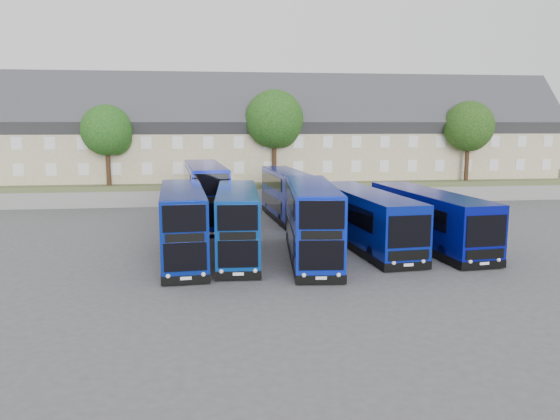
{
  "coord_description": "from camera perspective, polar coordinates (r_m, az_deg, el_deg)",
  "views": [
    {
      "loc": [
        -4.25,
        -28.6,
        7.85
      ],
      "look_at": [
        0.21,
        6.75,
        2.2
      ],
      "focal_mm": 35.0,
      "sensor_mm": 36.0,
      "label": 1
    }
  ],
  "objects": [
    {
      "name": "terrace_row",
      "position": [
        59.06,
        -0.13,
        7.8
      ],
      "size": [
        60.0,
        10.4,
        11.2
      ],
      "color": "tan",
      "rests_on": "earth_bank"
    },
    {
      "name": "tree_east",
      "position": [
        59.83,
        19.19,
        8.08
      ],
      "size": [
        5.12,
        5.12,
        8.16
      ],
      "color": "#382314",
      "rests_on": "earth_bank"
    },
    {
      "name": "tree_far",
      "position": [
        68.8,
        21.14,
        8.31
      ],
      "size": [
        5.44,
        5.44,
        8.67
      ],
      "color": "#382314",
      "rests_on": "earth_bank"
    },
    {
      "name": "tree_west",
      "position": [
        54.55,
        -17.49,
        7.76
      ],
      "size": [
        4.8,
        4.8,
        7.65
      ],
      "color": "#382314",
      "rests_on": "earth_bank"
    },
    {
      "name": "coach_east_a",
      "position": [
        35.57,
        8.89,
        -0.98
      ],
      "size": [
        3.86,
        13.2,
        3.56
      ],
      "rotation": [
        0.0,
        0.0,
        0.09
      ],
      "color": "navy",
      "rests_on": "ground"
    },
    {
      "name": "coach_east_b",
      "position": [
        36.62,
        15.22,
        -0.94
      ],
      "size": [
        3.94,
        13.04,
        3.51
      ],
      "rotation": [
        0.0,
        0.0,
        0.1
      ],
      "color": "#060C7B",
      "rests_on": "ground"
    },
    {
      "name": "dd_rear_left",
      "position": [
        43.24,
        -7.81,
        1.56
      ],
      "size": [
        3.7,
        11.96,
        4.68
      ],
      "rotation": [
        0.0,
        0.0,
        0.09
      ],
      "color": "#071289",
      "rests_on": "ground"
    },
    {
      "name": "retaining_wall",
      "position": [
        53.24,
        -2.54,
        1.34
      ],
      "size": [
        70.0,
        0.4,
        1.5
      ],
      "primitive_type": "cube",
      "color": "slate",
      "rests_on": "ground"
    },
    {
      "name": "dd_front_mid",
      "position": [
        32.16,
        -4.46,
        -1.53
      ],
      "size": [
        2.79,
        10.27,
        4.04
      ],
      "rotation": [
        0.0,
        0.0,
        -0.05
      ],
      "color": "navy",
      "rests_on": "ground"
    },
    {
      "name": "earth_bank",
      "position": [
        63.11,
        -3.29,
        2.77
      ],
      "size": [
        80.0,
        20.0,
        2.0
      ],
      "primitive_type": "cube",
      "color": "#4E5932",
      "rests_on": "ground"
    },
    {
      "name": "dd_front_left",
      "position": [
        31.87,
        -10.12,
        -1.63
      ],
      "size": [
        3.11,
        10.62,
        4.17
      ],
      "rotation": [
        0.0,
        0.0,
        0.07
      ],
      "color": "navy",
      "rests_on": "ground"
    },
    {
      "name": "dd_rear_right",
      "position": [
        45.0,
        0.64,
        1.51
      ],
      "size": [
        3.14,
        10.28,
        4.02
      ],
      "rotation": [
        0.0,
        0.0,
        0.08
      ],
      "color": "#071690",
      "rests_on": "ground"
    },
    {
      "name": "ground",
      "position": [
        29.96,
        1.23,
        -6.18
      ],
      "size": [
        120.0,
        120.0,
        0.0
      ],
      "primitive_type": "plane",
      "color": "#48484E",
      "rests_on": "ground"
    },
    {
      "name": "tree_mid",
      "position": [
        54.57,
        -0.46,
        9.24
      ],
      "size": [
        5.76,
        5.76,
        9.18
      ],
      "color": "#382314",
      "rests_on": "earth_bank"
    },
    {
      "name": "dd_front_right",
      "position": [
        31.78,
        3.32,
        -1.34
      ],
      "size": [
        3.54,
        11.17,
        4.37
      ],
      "rotation": [
        0.0,
        0.0,
        -0.09
      ],
      "color": "#091DA5",
      "rests_on": "ground"
    }
  ]
}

